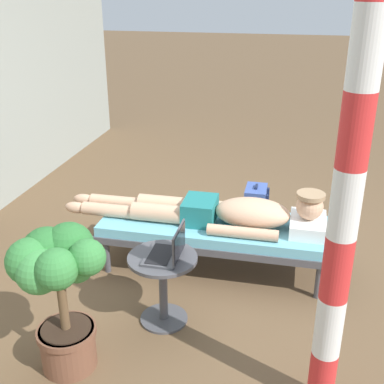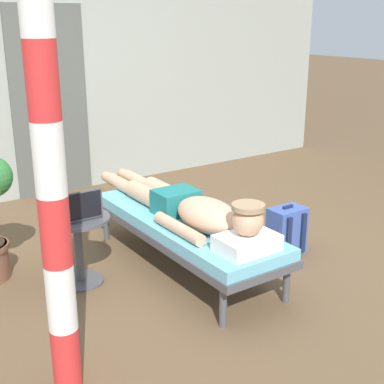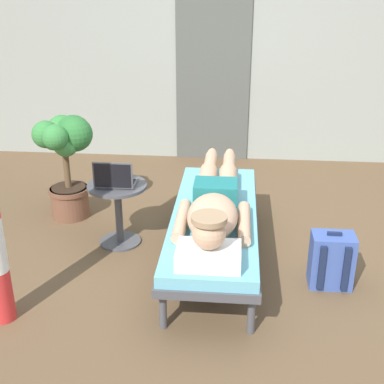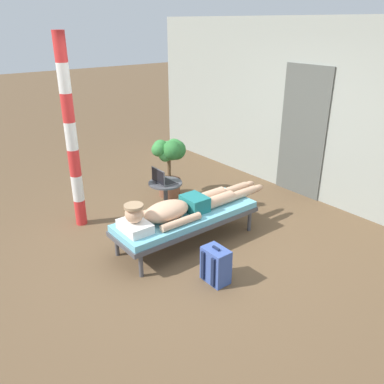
{
  "view_description": "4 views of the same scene",
  "coord_description": "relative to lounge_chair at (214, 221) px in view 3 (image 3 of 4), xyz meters",
  "views": [
    {
      "loc": [
        -3.68,
        -0.56,
        2.25
      ],
      "look_at": [
        -0.02,
        0.25,
        0.63
      ],
      "focal_mm": 45.92,
      "sensor_mm": 36.0,
      "label": 1
    },
    {
      "loc": [
        -2.24,
        -3.16,
        1.89
      ],
      "look_at": [
        0.07,
        0.22,
        0.54
      ],
      "focal_mm": 49.62,
      "sensor_mm": 36.0,
      "label": 2
    },
    {
      "loc": [
        0.03,
        -3.48,
        2.1
      ],
      "look_at": [
        -0.29,
        0.02,
        0.59
      ],
      "focal_mm": 48.5,
      "sensor_mm": 36.0,
      "label": 3
    },
    {
      "loc": [
        3.39,
        -2.64,
        2.63
      ],
      "look_at": [
        -0.26,
        0.23,
        0.61
      ],
      "focal_mm": 36.95,
      "sensor_mm": 36.0,
      "label": 4
    }
  ],
  "objects": [
    {
      "name": "ground_plane",
      "position": [
        0.12,
        -0.04,
        -0.35
      ],
      "size": [
        40.0,
        40.0,
        0.0
      ],
      "primitive_type": "plane",
      "color": "brown"
    },
    {
      "name": "house_wall_back",
      "position": [
        -0.0,
        2.52,
        1.0
      ],
      "size": [
        7.6,
        0.2,
        2.7
      ],
      "primitive_type": "cube",
      "color": "#999E93",
      "rests_on": "ground"
    },
    {
      "name": "house_door_panel",
      "position": [
        -0.15,
        2.41,
        0.67
      ],
      "size": [
        0.84,
        0.03,
        2.04
      ],
      "primitive_type": "cube",
      "color": "#545651",
      "rests_on": "ground"
    },
    {
      "name": "lounge_chair",
      "position": [
        0.0,
        0.0,
        0.0
      ],
      "size": [
        0.65,
        1.91,
        0.42
      ],
      "color": "#4C4C51",
      "rests_on": "ground"
    },
    {
      "name": "person_reclining",
      "position": [
        -0.0,
        -0.07,
        0.17
      ],
      "size": [
        0.53,
        2.17,
        0.33
      ],
      "color": "white",
      "rests_on": "lounge_chair"
    },
    {
      "name": "side_table",
      "position": [
        -0.79,
        0.22,
        0.01
      ],
      "size": [
        0.48,
        0.48,
        0.52
      ],
      "color": "#4C4C51",
      "rests_on": "ground"
    },
    {
      "name": "laptop",
      "position": [
        -0.79,
        0.17,
        0.24
      ],
      "size": [
        0.31,
        0.24,
        0.23
      ],
      "color": "#4C4C51",
      "rests_on": "side_table"
    },
    {
      "name": "backpack",
      "position": [
        0.85,
        -0.25,
        -0.15
      ],
      "size": [
        0.3,
        0.26,
        0.42
      ],
      "color": "#3F59A5",
      "rests_on": "ground"
    },
    {
      "name": "potted_plant",
      "position": [
        -1.35,
        0.7,
        0.29
      ],
      "size": [
        0.51,
        0.58,
        0.95
      ],
      "color": "brown",
      "rests_on": "ground"
    }
  ]
}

